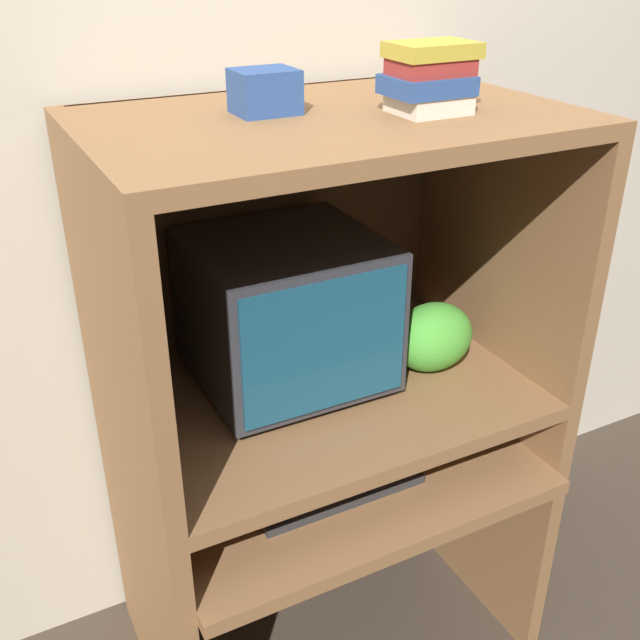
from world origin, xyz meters
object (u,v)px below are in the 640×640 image
Objects in this scene: storage_box at (265,92)px; book_stack at (429,78)px; crt_monitor at (286,311)px; mouse at (424,455)px; keyboard at (337,488)px; snack_bag at (432,337)px.

book_stack is at bearing -26.48° from storage_box.
crt_monitor is 7.16× the size of mouse.
book_stack reaches higher than keyboard.
snack_bag is (0.34, -0.11, -0.10)m from crt_monitor.
snack_bag is at bearing 19.36° from keyboard.
snack_bag is 0.64m from book_stack.
book_stack is at bearing 110.50° from mouse.
snack_bag is at bearing 28.78° from book_stack.
snack_bag is (0.08, 0.11, 0.26)m from mouse.
storage_box is at bearing 147.57° from mouse.
snack_bag reaches higher than mouse.
storage_box reaches higher than keyboard.
keyboard is at bearing -164.99° from book_stack.
storage_box is (-0.06, 0.21, 0.87)m from keyboard.
book_stack is 0.32m from storage_box.
book_stack is (0.24, -0.16, 0.53)m from crt_monitor.
keyboard is 1.93× the size of snack_bag.
crt_monitor is 3.45× the size of storage_box.
snack_bag reaches higher than keyboard.
book_stack is at bearing 15.01° from keyboard.
crt_monitor is 2.45× the size of book_stack.
keyboard is at bearing -86.33° from crt_monitor.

